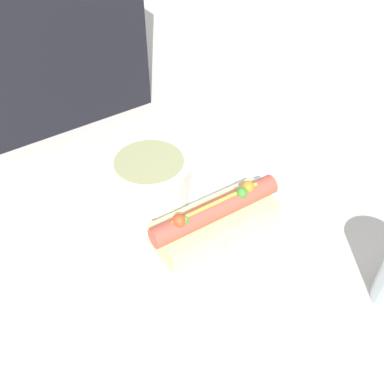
{
  "coord_description": "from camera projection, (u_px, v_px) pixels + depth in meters",
  "views": [
    {
      "loc": [
        -0.26,
        -0.38,
        0.48
      ],
      "look_at": [
        0.0,
        0.0,
        0.04
      ],
      "focal_mm": 42.0,
      "sensor_mm": 36.0,
      "label": 1
    }
  ],
  "objects": [
    {
      "name": "spoon",
      "position": [
        148.0,
        220.0,
        0.63
      ],
      "size": [
        0.09,
        0.15,
        0.01
      ],
      "rotation": [
        0.0,
        0.0,
        2.07
      ],
      "color": "#B7B7BC",
      "rests_on": "dinner_plate"
    },
    {
      "name": "dinner_plate",
      "position": [
        192.0,
        211.0,
        0.66
      ],
      "size": [
        0.26,
        0.26,
        0.01
      ],
      "color": "white",
      "rests_on": "ground_plane"
    },
    {
      "name": "ground_plane",
      "position": [
        192.0,
        214.0,
        0.66
      ],
      "size": [
        4.0,
        4.0,
        0.0
      ],
      "primitive_type": "plane",
      "color": "#BCB7AD"
    },
    {
      "name": "soup_bowl",
      "position": [
        150.0,
        175.0,
        0.66
      ],
      "size": [
        0.12,
        0.12,
        0.06
      ],
      "color": "silver",
      "rests_on": "dinner_plate"
    },
    {
      "name": "hot_dog",
      "position": [
        215.0,
        219.0,
        0.6
      ],
      "size": [
        0.19,
        0.07,
        0.07
      ],
      "rotation": [
        0.0,
        0.0,
        -0.02
      ],
      "color": "#E5C17F",
      "rests_on": "dinner_plate"
    }
  ]
}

